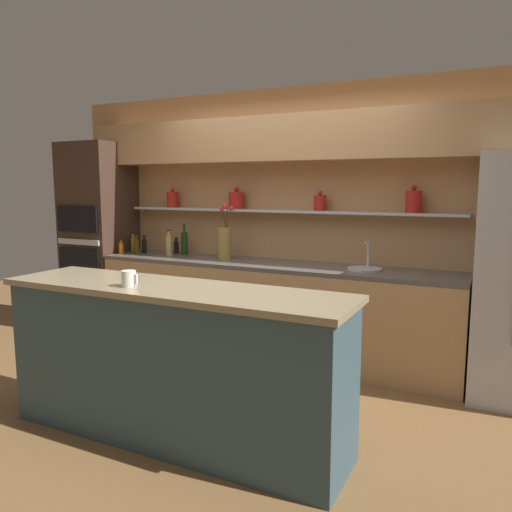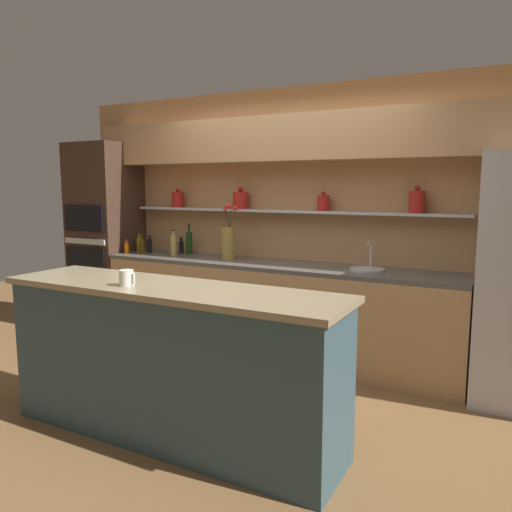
# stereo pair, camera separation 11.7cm
# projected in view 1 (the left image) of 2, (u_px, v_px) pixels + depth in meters

# --- Properties ---
(ground_plane) EXTENTS (12.00, 12.00, 0.00)m
(ground_plane) POSITION_uv_depth(u_px,v_px,m) (214.00, 408.00, 3.74)
(ground_plane) COLOR brown
(back_wall_unit) EXTENTS (5.20, 0.44, 2.60)m
(back_wall_unit) POSITION_uv_depth(u_px,v_px,m) (293.00, 196.00, 4.88)
(back_wall_unit) COLOR tan
(back_wall_unit) RESTS_ON ground_plane
(back_counter_unit) EXTENTS (3.57, 0.62, 0.92)m
(back_counter_unit) POSITION_uv_depth(u_px,v_px,m) (269.00, 310.00, 4.83)
(back_counter_unit) COLOR tan
(back_counter_unit) RESTS_ON ground_plane
(island_counter) EXTENTS (2.37, 0.61, 1.02)m
(island_counter) POSITION_uv_depth(u_px,v_px,m) (173.00, 363.00, 3.23)
(island_counter) COLOR #334C56
(island_counter) RESTS_ON ground_plane
(oven_tower) EXTENTS (0.67, 0.64, 2.13)m
(oven_tower) POSITION_uv_depth(u_px,v_px,m) (99.00, 238.00, 5.69)
(oven_tower) COLOR #3D281E
(oven_tower) RESTS_ON ground_plane
(flower_vase) EXTENTS (0.15, 0.14, 0.56)m
(flower_vase) POSITION_uv_depth(u_px,v_px,m) (225.00, 241.00, 4.96)
(flower_vase) COLOR olive
(flower_vase) RESTS_ON back_counter_unit
(sink_fixture) EXTENTS (0.30, 0.30, 0.25)m
(sink_fixture) POSITION_uv_depth(u_px,v_px,m) (365.00, 267.00, 4.36)
(sink_fixture) COLOR #B7B7BC
(sink_fixture) RESTS_ON back_counter_unit
(bottle_sauce_0) EXTENTS (0.05, 0.05, 0.18)m
(bottle_sauce_0) POSITION_uv_depth(u_px,v_px,m) (176.00, 247.00, 5.45)
(bottle_sauce_0) COLOR black
(bottle_sauce_0) RESTS_ON back_counter_unit
(bottle_wine_1) EXTENTS (0.07, 0.07, 0.33)m
(bottle_wine_1) POSITION_uv_depth(u_px,v_px,m) (184.00, 243.00, 5.35)
(bottle_wine_1) COLOR #193814
(bottle_wine_1) RESTS_ON back_counter_unit
(bottle_sauce_2) EXTENTS (0.05, 0.05, 0.20)m
(bottle_sauce_2) POSITION_uv_depth(u_px,v_px,m) (144.00, 245.00, 5.49)
(bottle_sauce_2) COLOR black
(bottle_sauce_2) RESTS_ON back_counter_unit
(bottle_sauce_3) EXTENTS (0.06, 0.06, 0.16)m
(bottle_sauce_3) POSITION_uv_depth(u_px,v_px,m) (121.00, 248.00, 5.41)
(bottle_sauce_3) COLOR #9E4C0A
(bottle_sauce_3) RESTS_ON back_counter_unit
(bottle_oil_4) EXTENTS (0.06, 0.06, 0.21)m
(bottle_oil_4) POSITION_uv_depth(u_px,v_px,m) (137.00, 246.00, 5.42)
(bottle_oil_4) COLOR #47380A
(bottle_oil_4) RESTS_ON back_counter_unit
(bottle_oil_5) EXTENTS (0.06, 0.06, 0.22)m
(bottle_oil_5) POSITION_uv_depth(u_px,v_px,m) (133.00, 244.00, 5.57)
(bottle_oil_5) COLOR olive
(bottle_oil_5) RESTS_ON back_counter_unit
(bottle_spirit_6) EXTENTS (0.06, 0.06, 0.27)m
(bottle_spirit_6) POSITION_uv_depth(u_px,v_px,m) (169.00, 245.00, 5.26)
(bottle_spirit_6) COLOR tan
(bottle_spirit_6) RESTS_ON back_counter_unit
(coffee_mug) EXTENTS (0.11, 0.09, 0.10)m
(coffee_mug) POSITION_uv_depth(u_px,v_px,m) (129.00, 279.00, 3.14)
(coffee_mug) COLOR silver
(coffee_mug) RESTS_ON island_counter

